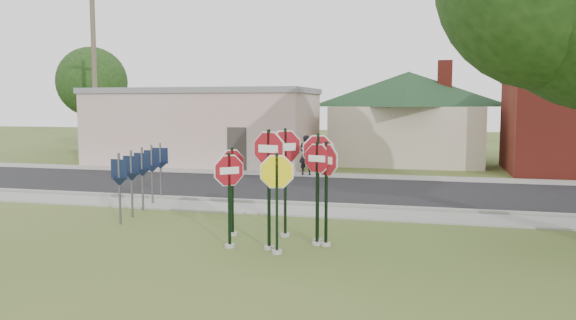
% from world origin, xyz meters
% --- Properties ---
extents(ground, '(120.00, 120.00, 0.00)m').
position_xyz_m(ground, '(0.00, 0.00, 0.00)').
color(ground, '#3A521E').
rests_on(ground, ground).
extents(sidewalk_near, '(60.00, 1.60, 0.06)m').
position_xyz_m(sidewalk_near, '(0.00, 5.50, 0.03)').
color(sidewalk_near, gray).
rests_on(sidewalk_near, ground).
extents(road, '(60.00, 7.00, 0.04)m').
position_xyz_m(road, '(0.00, 10.00, 0.02)').
color(road, black).
rests_on(road, ground).
extents(sidewalk_far, '(60.00, 1.60, 0.06)m').
position_xyz_m(sidewalk_far, '(0.00, 14.30, 0.03)').
color(sidewalk_far, gray).
rests_on(sidewalk_far, ground).
extents(curb, '(60.00, 0.20, 0.14)m').
position_xyz_m(curb, '(0.00, 6.50, 0.07)').
color(curb, gray).
rests_on(curb, ground).
extents(stop_sign_center, '(1.08, 0.27, 2.88)m').
position_xyz_m(stop_sign_center, '(-0.22, 0.94, 1.83)').
color(stop_sign_center, '#9A978F').
rests_on(stop_sign_center, ground).
extents(stop_sign_yellow, '(1.02, 0.29, 2.38)m').
position_xyz_m(stop_sign_yellow, '(0.06, 0.61, 1.44)').
color(stop_sign_yellow, '#9A978F').
rests_on(stop_sign_yellow, ground).
extents(stop_sign_left, '(0.76, 0.70, 2.33)m').
position_xyz_m(stop_sign_left, '(-1.16, 0.86, 1.41)').
color(stop_sign_left, '#9A978F').
rests_on(stop_sign_left, ground).
extents(stop_sign_right, '(0.93, 0.31, 2.56)m').
position_xyz_m(stop_sign_right, '(0.78, 1.60, 1.56)').
color(stop_sign_right, '#9A978F').
rests_on(stop_sign_right, ground).
extents(stop_sign_back_right, '(1.01, 0.27, 2.76)m').
position_xyz_m(stop_sign_back_right, '(0.74, 1.87, 1.72)').
color(stop_sign_back_right, '#9A978F').
rests_on(stop_sign_back_right, ground).
extents(stop_sign_back_left, '(0.96, 0.70, 2.87)m').
position_xyz_m(stop_sign_back_left, '(-0.17, 2.24, 1.83)').
color(stop_sign_back_left, '#9A978F').
rests_on(stop_sign_back_left, ground).
extents(stop_sign_far_right, '(0.82, 0.72, 2.58)m').
position_xyz_m(stop_sign_far_right, '(1.00, 1.58, 1.61)').
color(stop_sign_far_right, '#9A978F').
rests_on(stop_sign_far_right, ground).
extents(stop_sign_far_left, '(0.63, 0.84, 2.35)m').
position_xyz_m(stop_sign_far_left, '(-1.51, 2.03, 1.43)').
color(stop_sign_far_left, '#9A978F').
rests_on(stop_sign_far_left, ground).
extents(route_sign_row, '(1.43, 4.63, 2.00)m').
position_xyz_m(route_sign_row, '(-5.40, 4.50, 1.22)').
color(route_sign_row, '#59595E').
rests_on(route_sign_row, ground).
extents(building_stucco, '(12.20, 6.20, 4.20)m').
position_xyz_m(building_stucco, '(-9.00, 18.00, 2.15)').
color(building_stucco, beige).
rests_on(building_stucco, ground).
extents(building_house, '(11.60, 11.60, 6.20)m').
position_xyz_m(building_house, '(2.00, 22.00, 3.65)').
color(building_house, '#BEAE97').
rests_on(building_house, ground).
extents(utility_pole_near, '(2.20, 0.26, 9.50)m').
position_xyz_m(utility_pole_near, '(-14.00, 15.20, 4.97)').
color(utility_pole_near, brown).
rests_on(utility_pole_near, ground).
extents(bg_tree_left, '(4.90, 4.90, 7.35)m').
position_xyz_m(bg_tree_left, '(-20.00, 24.00, 4.88)').
color(bg_tree_left, black).
rests_on(bg_tree_left, ground).
extents(pedestrian, '(0.71, 0.50, 1.86)m').
position_xyz_m(pedestrian, '(-2.27, 14.04, 0.99)').
color(pedestrian, black).
rests_on(pedestrian, sidewalk_far).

